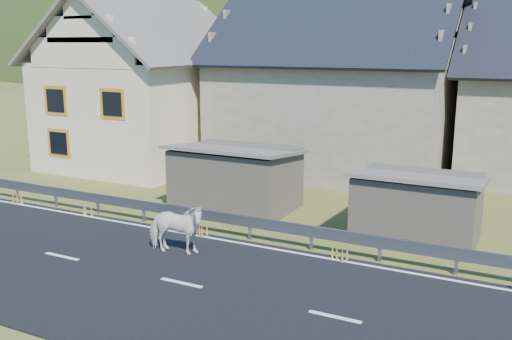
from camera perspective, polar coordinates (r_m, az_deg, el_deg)
The scene contains 10 objects.
ground at distance 14.56m, azimuth -7.45°, elevation -11.28°, with size 160.00×160.00×0.00m, color #444C20.
road at distance 14.55m, azimuth -7.45°, elevation -11.21°, with size 60.00×7.00×0.04m, color black.
lane_markings at distance 14.54m, azimuth -7.46°, elevation -11.12°, with size 60.00×6.60×0.01m, color silver.
guardrail at distance 17.32m, azimuth -0.64°, elevation -5.25°, with size 28.10×0.09×0.75m.
shed_left at distance 20.48m, azimuth -1.98°, elevation -0.89°, with size 4.30×3.30×2.40m, color brown.
shed_right at distance 17.90m, azimuth 15.81°, elevation -3.68°, with size 3.80×2.90×2.20m, color brown.
house_cream at distance 28.96m, azimuth -10.84°, elevation 9.36°, with size 7.80×9.80×8.30m.
house_stone_a at distance 27.37m, azimuth 8.57°, elevation 9.85°, with size 10.80×9.80×8.90m.
conifer_patch at distance 136.19m, azimuth -0.59°, elevation 12.61°, with size 76.00×50.00×28.00m, color black.
horse at distance 16.23m, azimuth -8.06°, elevation -5.80°, with size 1.76×0.80×1.49m, color white.
Camera 1 is at (7.60, -10.95, 5.86)m, focal length 40.00 mm.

